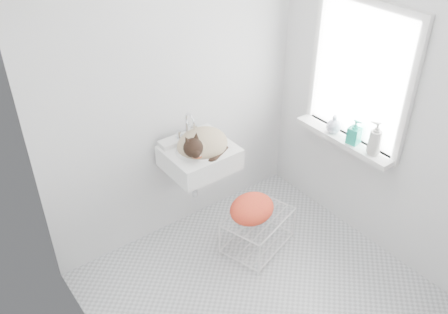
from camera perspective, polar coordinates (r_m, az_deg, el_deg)
floor at (r=3.70m, az=3.82°, el=-15.35°), size 2.20×2.00×0.02m
back_wall at (r=3.59m, az=-5.83°, el=8.09°), size 2.20×0.02×2.50m
right_wall at (r=3.62m, az=18.14°, el=6.75°), size 0.02×2.00×2.50m
left_wall at (r=2.43m, az=-15.50°, el=-7.26°), size 0.02×2.00×2.50m
window_glass at (r=3.67m, az=15.81°, el=9.29°), size 0.01×0.80×1.00m
window_frame at (r=3.66m, az=15.66°, el=9.24°), size 0.04×0.90×1.10m
windowsill at (r=3.85m, az=13.93°, el=2.02°), size 0.16×0.88×0.04m
sink at (r=3.60m, az=-2.93°, el=1.04°), size 0.51×0.44×0.20m
faucet at (r=3.66m, az=-4.58°, el=4.10°), size 0.19×0.13×0.19m
cat at (r=3.57m, az=-2.61°, el=1.52°), size 0.45×0.39×0.26m
wire_rack at (r=3.92m, az=3.98°, el=-8.77°), size 0.61×0.51×0.32m
towel at (r=3.78m, az=3.28°, el=-6.70°), size 0.45×0.38×0.16m
bottle_a at (r=3.70m, az=17.07°, el=0.39°), size 0.12×0.12×0.22m
bottle_b at (r=3.79m, az=14.92°, el=1.62°), size 0.10×0.10×0.19m
bottle_c at (r=3.89m, az=12.69°, el=2.90°), size 0.16×0.16×0.15m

